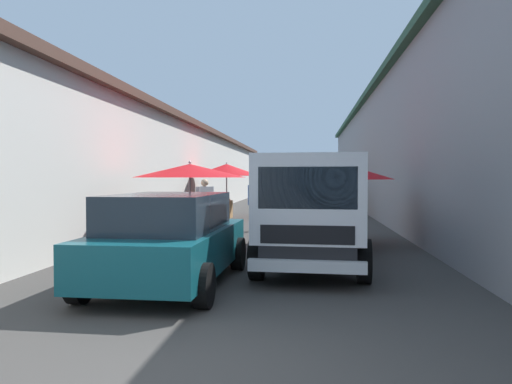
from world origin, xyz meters
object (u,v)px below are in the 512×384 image
at_px(fruit_stall_far_left, 190,179).
at_px(fruit_stall_near_left, 323,179).
at_px(vendor_by_crates, 253,200).
at_px(vendor_in_shade, 205,202).
at_px(hatchback_car, 170,239).
at_px(fruit_stall_far_right, 340,179).
at_px(delivery_truck, 312,215).
at_px(fruit_stall_mid_lane, 226,173).
at_px(parked_scooter, 155,234).

distance_m(fruit_stall_far_left, fruit_stall_near_left, 10.61).
relative_size(vendor_by_crates, vendor_in_shade, 1.02).
relative_size(hatchback_car, vendor_in_shade, 2.38).
height_order(hatchback_car, vendor_by_crates, vendor_by_crates).
relative_size(fruit_stall_far_right, fruit_stall_near_left, 1.24).
distance_m(fruit_stall_far_right, fruit_stall_near_left, 9.21).
xyz_separation_m(delivery_truck, vendor_by_crates, (6.44, 1.78, -0.05)).
bearing_deg(fruit_stall_mid_lane, vendor_in_shade, -176.50).
relative_size(fruit_stall_far_left, hatchback_car, 0.71).
relative_size(fruit_stall_far_right, delivery_truck, 0.55).
bearing_deg(fruit_stall_far_right, vendor_in_shade, 67.94).
bearing_deg(delivery_truck, fruit_stall_mid_lane, 16.85).
height_order(fruit_stall_near_left, vendor_in_shade, fruit_stall_near_left).
bearing_deg(delivery_truck, hatchback_car, 117.47).
relative_size(fruit_stall_far_right, hatchback_car, 0.70).
distance_m(fruit_stall_far_left, vendor_in_shade, 2.46).
relative_size(fruit_stall_mid_lane, fruit_stall_far_right, 1.03).
bearing_deg(fruit_stall_near_left, hatchback_car, 168.75).
bearing_deg(fruit_stall_mid_lane, vendor_by_crates, -161.45).
relative_size(fruit_stall_mid_lane, delivery_truck, 0.57).
distance_m(vendor_by_crates, parked_scooter, 4.93).
bearing_deg(fruit_stall_far_right, fruit_stall_mid_lane, 29.25).
relative_size(fruit_stall_near_left, hatchback_car, 0.57).
relative_size(fruit_stall_far_left, parked_scooter, 1.67).
bearing_deg(vendor_in_shade, parked_scooter, 174.62).
height_order(fruit_stall_far_left, fruit_stall_near_left, fruit_stall_near_left).
height_order(fruit_stall_far_right, vendor_in_shade, fruit_stall_far_right).
distance_m(hatchback_car, vendor_by_crates, 7.62).
height_order(delivery_truck, vendor_in_shade, delivery_truck).
xyz_separation_m(fruit_stall_near_left, hatchback_car, (-14.32, 2.85, -0.89)).
bearing_deg(fruit_stall_mid_lane, fruit_stall_far_left, -176.49).
xyz_separation_m(fruit_stall_mid_lane, vendor_in_shade, (-6.02, -0.37, -0.93)).
xyz_separation_m(fruit_stall_mid_lane, hatchback_car, (-12.70, -1.25, -1.16)).
relative_size(fruit_stall_far_right, vendor_by_crates, 1.64).
bearing_deg(fruit_stall_far_left, delivery_truck, -136.73).
height_order(fruit_stall_mid_lane, vendor_in_shade, fruit_stall_mid_lane).
bearing_deg(vendor_by_crates, fruit_stall_near_left, -19.60).
distance_m(fruit_stall_far_left, vendor_by_crates, 3.56).
bearing_deg(delivery_truck, fruit_stall_far_right, -10.91).
distance_m(hatchback_car, delivery_truck, 2.55).
relative_size(fruit_stall_far_left, fruit_stall_near_left, 1.26).
height_order(hatchback_car, vendor_in_shade, vendor_in_shade).
distance_m(fruit_stall_mid_lane, delivery_truck, 12.08).
height_order(fruit_stall_near_left, vendor_by_crates, fruit_stall_near_left).
distance_m(fruit_stall_far_right, vendor_by_crates, 3.63).
distance_m(fruit_stall_near_left, parked_scooter, 12.08).
relative_size(fruit_stall_near_left, delivery_truck, 0.45).
bearing_deg(fruit_stall_far_right, vendor_by_crates, 45.49).
bearing_deg(fruit_stall_near_left, fruit_stall_far_right, -179.04).
relative_size(fruit_stall_mid_lane, vendor_in_shade, 1.73).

